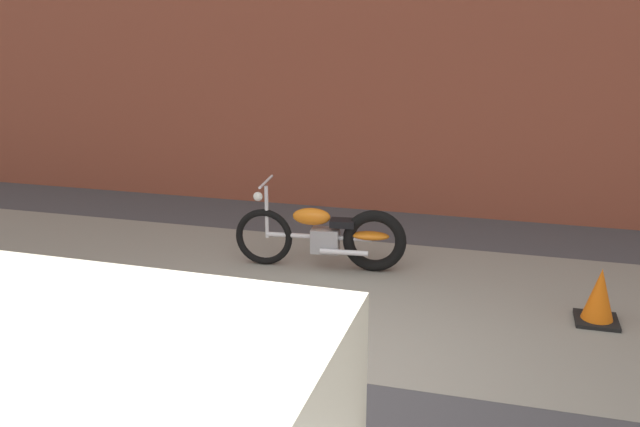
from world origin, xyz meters
TOP-DOWN VIEW (x-y plane):
  - ground_plane at (0.00, 0.00)m, footprint 80.00×80.00m
  - sidewalk_slab at (0.00, 1.75)m, footprint 36.00×3.50m
  - brick_building_wall at (0.00, 5.20)m, footprint 36.00×0.50m
  - motorcycle_orange at (-0.35, 2.42)m, footprint 2.01×0.58m
  - traffic_cone at (2.48, 1.70)m, footprint 0.40×0.40m

SIDE VIEW (x-z plane):
  - ground_plane at x=0.00m, z-range 0.00..0.00m
  - sidewalk_slab at x=0.00m, z-range 0.00..0.01m
  - traffic_cone at x=2.48m, z-range -0.03..0.52m
  - motorcycle_orange at x=-0.35m, z-range -0.12..0.91m
  - brick_building_wall at x=0.00m, z-range 0.00..6.01m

